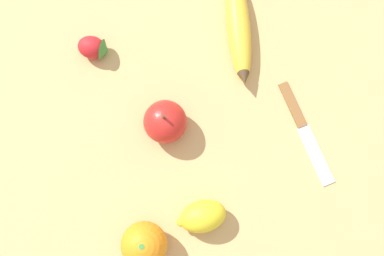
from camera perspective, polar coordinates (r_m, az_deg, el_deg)
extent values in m
plane|color=tan|center=(0.76, 3.74, 2.80)|extent=(3.00, 3.00, 0.00)
ellipsoid|color=gold|center=(0.79, 5.91, 12.82)|extent=(0.20, 0.04, 0.04)
cone|color=#47331E|center=(0.75, 6.64, 6.28)|extent=(0.03, 0.02, 0.03)
sphere|color=orange|center=(0.71, -6.11, -14.53)|extent=(0.07, 0.07, 0.07)
cylinder|color=#3D8438|center=(0.68, -6.42, -14.74)|extent=(0.01, 0.01, 0.00)
ellipsoid|color=red|center=(0.79, -12.61, 9.96)|extent=(0.05, 0.06, 0.04)
cone|color=#3D8438|center=(0.78, -11.00, 9.67)|extent=(0.04, 0.02, 0.04)
ellipsoid|color=red|center=(0.73, -3.42, 0.80)|extent=(0.07, 0.07, 0.06)
cylinder|color=#4C3319|center=(0.69, -3.61, 1.40)|extent=(0.00, 0.00, 0.01)
ellipsoid|color=yellow|center=(0.72, 1.40, -11.14)|extent=(0.06, 0.08, 0.05)
sphere|color=yellow|center=(0.72, -1.39, -11.83)|extent=(0.02, 0.02, 0.02)
cube|color=silver|center=(0.77, 15.45, -3.33)|extent=(0.11, 0.05, 0.00)
cube|color=brown|center=(0.78, 12.67, 2.94)|extent=(0.08, 0.04, 0.01)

